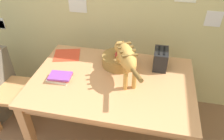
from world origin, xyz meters
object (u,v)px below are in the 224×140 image
(coffee_mug, at_px, (120,58))
(magazine, at_px, (67,55))
(cat, at_px, (126,57))
(book_stack, at_px, (60,77))
(wooden_chair_far, at_px, (10,88))
(saucer_bowl, at_px, (120,63))
(toaster, at_px, (160,59))
(dining_table, at_px, (112,87))
(wicker_basket, at_px, (119,60))

(coffee_mug, distance_m, magazine, 0.55)
(cat, height_order, book_stack, cat)
(coffee_mug, relative_size, wooden_chair_far, 0.14)
(saucer_bowl, height_order, book_stack, book_stack)
(coffee_mug, height_order, magazine, coffee_mug)
(coffee_mug, xyz_separation_m, toaster, (0.36, 0.05, 0.01))
(cat, height_order, coffee_mug, cat)
(magazine, relative_size, wooden_chair_far, 0.27)
(dining_table, bearing_deg, coffee_mug, 82.90)
(dining_table, height_order, wooden_chair_far, wooden_chair_far)
(magazine, relative_size, book_stack, 1.21)
(wicker_basket, bearing_deg, coffee_mug, -35.28)
(dining_table, bearing_deg, toaster, 35.41)
(coffee_mug, xyz_separation_m, wooden_chair_far, (-1.09, -0.20, -0.39))
(coffee_mug, bearing_deg, cat, -66.80)
(coffee_mug, relative_size, magazine, 0.52)
(dining_table, distance_m, wooden_chair_far, 1.09)
(cat, relative_size, magazine, 2.35)
(wooden_chair_far, bearing_deg, cat, 88.09)
(book_stack, bearing_deg, wicker_basket, 35.76)
(saucer_bowl, xyz_separation_m, wicker_basket, (-0.01, 0.01, 0.03))
(dining_table, xyz_separation_m, wicker_basket, (0.02, 0.23, 0.14))
(cat, xyz_separation_m, coffee_mug, (-0.07, 0.17, -0.13))
(toaster, bearing_deg, coffee_mug, -172.14)
(wicker_basket, xyz_separation_m, wooden_chair_far, (-1.08, -0.21, -0.36))
(dining_table, height_order, toaster, toaster)
(book_stack, bearing_deg, toaster, 23.95)
(dining_table, distance_m, wicker_basket, 0.27)
(toaster, bearing_deg, dining_table, -144.59)
(dining_table, bearing_deg, saucer_bowl, 83.80)
(book_stack, bearing_deg, wooden_chair_far, 169.95)
(saucer_bowl, distance_m, book_stack, 0.55)
(book_stack, xyz_separation_m, wooden_chair_far, (-0.63, 0.11, -0.34))
(saucer_bowl, relative_size, coffee_mug, 1.54)
(book_stack, bearing_deg, saucer_bowl, 34.53)
(coffee_mug, xyz_separation_m, magazine, (-0.54, 0.06, -0.08))
(cat, distance_m, wicker_basket, 0.26)
(toaster, bearing_deg, book_stack, -156.05)
(saucer_bowl, relative_size, wooden_chair_far, 0.21)
(wicker_basket, bearing_deg, magazine, 174.76)
(book_stack, height_order, wicker_basket, wicker_basket)
(book_stack, bearing_deg, dining_table, 11.60)
(coffee_mug, relative_size, book_stack, 0.63)
(magazine, xyz_separation_m, toaster, (0.90, -0.01, 0.08))
(dining_table, bearing_deg, wooden_chair_far, 178.68)
(dining_table, relative_size, wicker_basket, 4.40)
(book_stack, distance_m, wicker_basket, 0.55)
(coffee_mug, bearing_deg, book_stack, -145.68)
(saucer_bowl, distance_m, toaster, 0.37)
(magazine, bearing_deg, saucer_bowl, -21.17)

